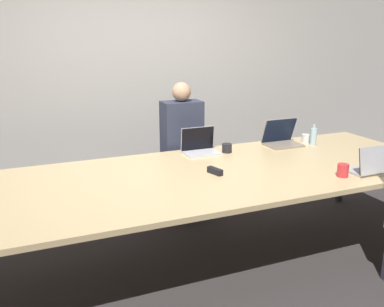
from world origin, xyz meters
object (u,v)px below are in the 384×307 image
(laptop_far_right, at_px, (281,138))
(cup_far_center, at_px, (227,148))
(cup_near_right, at_px, (343,170))
(person_far_center, at_px, (182,152))
(bottle_far_right, at_px, (313,136))
(cup_far_right, at_px, (306,139))
(laptop_near_right, at_px, (371,165))
(laptop_far_center, at_px, (200,146))
(stapler, at_px, (215,171))

(laptop_far_right, xyz_separation_m, cup_far_center, (-0.65, -0.04, -0.03))
(cup_near_right, xyz_separation_m, person_far_center, (-0.81, 1.45, -0.14))
(laptop_far_right, distance_m, bottle_far_right, 0.33)
(cup_far_right, xyz_separation_m, laptop_near_right, (-0.15, -1.05, 0.03))
(laptop_far_center, bearing_deg, laptop_near_right, -47.06)
(laptop_far_right, bearing_deg, stapler, -150.38)
(laptop_far_right, height_order, cup_far_center, laptop_far_right)
(cup_far_right, xyz_separation_m, person_far_center, (-1.23, 0.43, -0.13))
(bottle_far_right, xyz_separation_m, person_far_center, (-1.24, 0.54, -0.18))
(cup_far_center, bearing_deg, stapler, -125.60)
(person_far_center, relative_size, stapler, 8.97)
(laptop_far_right, bearing_deg, person_far_center, 156.61)
(cup_far_right, bearing_deg, bottle_far_right, -85.04)
(laptop_near_right, distance_m, laptop_far_center, 1.52)
(person_far_center, bearing_deg, cup_near_right, -60.84)
(person_far_center, bearing_deg, laptop_near_right, -53.88)
(laptop_near_right, distance_m, cup_near_right, 0.27)
(laptop_near_right, height_order, person_far_center, person_far_center)
(cup_near_right, bearing_deg, laptop_far_right, 83.14)
(laptop_far_right, xyz_separation_m, cup_near_right, (-0.13, -1.05, -0.03))
(laptop_far_center, distance_m, stapler, 0.65)
(cup_far_right, distance_m, cup_far_center, 0.94)
(laptop_near_right, bearing_deg, cup_far_center, -52.62)
(laptop_far_right, xyz_separation_m, laptop_near_right, (0.14, -1.07, -0.01))
(laptop_far_right, bearing_deg, laptop_far_center, 177.27)
(laptop_near_right, height_order, laptop_far_center, laptop_far_center)
(cup_near_right, relative_size, person_far_center, 0.07)
(laptop_far_right, relative_size, bottle_far_right, 1.69)
(laptop_near_right, height_order, stapler, laptop_near_right)
(bottle_far_right, distance_m, laptop_far_center, 1.21)
(cup_near_right, height_order, person_far_center, person_far_center)
(cup_near_right, bearing_deg, person_far_center, 119.16)
(cup_far_right, relative_size, cup_far_center, 0.94)
(person_far_center, height_order, stapler, person_far_center)
(cup_far_right, bearing_deg, laptop_near_right, -98.31)
(cup_far_right, distance_m, laptop_near_right, 1.06)
(laptop_near_right, bearing_deg, cup_near_right, -4.91)
(laptop_far_right, relative_size, cup_far_right, 4.07)
(laptop_near_right, xyz_separation_m, cup_near_right, (-0.27, 0.02, -0.02))
(person_far_center, bearing_deg, bottle_far_right, -23.40)
(cup_far_right, xyz_separation_m, bottle_far_right, (0.01, -0.11, 0.05))
(cup_far_center, distance_m, stapler, 0.68)
(laptop_near_right, bearing_deg, person_far_center, -53.88)
(laptop_far_center, bearing_deg, cup_near_right, -54.78)
(bottle_far_right, bearing_deg, laptop_far_center, 171.74)
(cup_far_center, bearing_deg, bottle_far_right, -5.41)
(laptop_far_center, xyz_separation_m, person_far_center, (-0.04, 0.36, -0.15))
(laptop_far_right, distance_m, cup_far_right, 0.30)
(laptop_near_right, xyz_separation_m, person_far_center, (-1.08, 1.48, -0.15))
(cup_far_center, bearing_deg, cup_far_right, 1.18)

